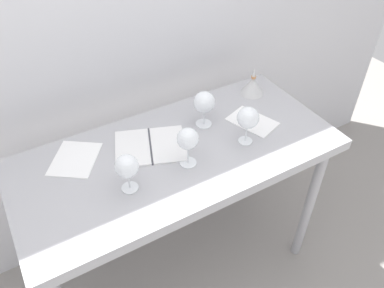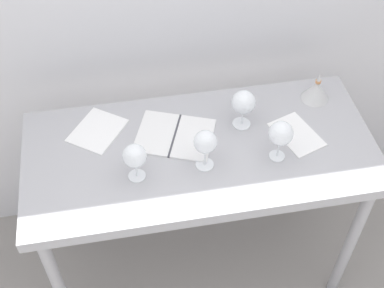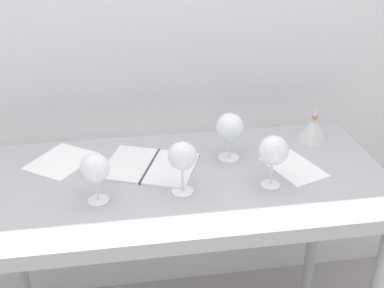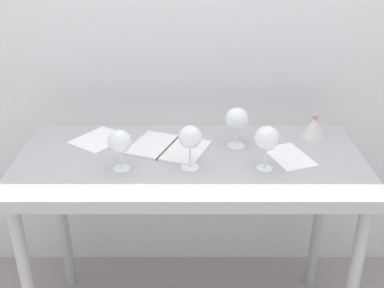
{
  "view_description": "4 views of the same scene",
  "coord_description": "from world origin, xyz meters",
  "px_view_note": "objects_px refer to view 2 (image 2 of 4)",
  "views": [
    {
      "loc": [
        -0.56,
        -1.09,
        1.99
      ],
      "look_at": [
        0.05,
        -0.03,
        0.93
      ],
      "focal_mm": 35.84,
      "sensor_mm": 36.0,
      "label": 1
    },
    {
      "loc": [
        -0.28,
        -1.35,
        2.43
      ],
      "look_at": [
        -0.04,
        -0.02,
        0.95
      ],
      "focal_mm": 48.63,
      "sensor_mm": 36.0,
      "label": 2
    },
    {
      "loc": [
        -0.16,
        -1.35,
        1.74
      ],
      "look_at": [
        0.05,
        0.03,
        1.01
      ],
      "focal_mm": 44.62,
      "sensor_mm": 36.0,
      "label": 3
    },
    {
      "loc": [
        0.01,
        -1.66,
        1.76
      ],
      "look_at": [
        0.01,
        -0.03,
        0.97
      ],
      "focal_mm": 43.24,
      "sensor_mm": 36.0,
      "label": 4
    }
  ],
  "objects_px": {
    "wine_glass_near_right": "(281,134)",
    "decanter_funnel": "(316,90)",
    "tasting_sheet_lower": "(97,130)",
    "open_notebook": "(175,136)",
    "tasting_sheet_upper": "(296,134)",
    "wine_glass_far_right": "(243,103)",
    "wine_glass_near_left": "(135,157)",
    "wine_glass_near_center": "(206,143)"
  },
  "relations": [
    {
      "from": "decanter_funnel",
      "to": "wine_glass_near_left",
      "type": "bearing_deg",
      "value": -159.68
    },
    {
      "from": "wine_glass_near_right",
      "to": "wine_glass_far_right",
      "type": "bearing_deg",
      "value": 115.68
    },
    {
      "from": "wine_glass_near_right",
      "to": "decanter_funnel",
      "type": "xyz_separation_m",
      "value": [
        0.26,
        0.29,
        -0.08
      ]
    },
    {
      "from": "tasting_sheet_upper",
      "to": "decanter_funnel",
      "type": "height_order",
      "value": "decanter_funnel"
    },
    {
      "from": "wine_glass_near_left",
      "to": "tasting_sheet_lower",
      "type": "distance_m",
      "value": 0.32
    },
    {
      "from": "wine_glass_near_center",
      "to": "tasting_sheet_upper",
      "type": "relative_size",
      "value": 0.81
    },
    {
      "from": "wine_glass_near_center",
      "to": "wine_glass_near_left",
      "type": "height_order",
      "value": "wine_glass_near_center"
    },
    {
      "from": "wine_glass_near_left",
      "to": "open_notebook",
      "type": "relative_size",
      "value": 0.44
    },
    {
      "from": "tasting_sheet_upper",
      "to": "decanter_funnel",
      "type": "xyz_separation_m",
      "value": [
        0.14,
        0.19,
        0.04
      ]
    },
    {
      "from": "tasting_sheet_upper",
      "to": "decanter_funnel",
      "type": "distance_m",
      "value": 0.24
    },
    {
      "from": "wine_glass_far_right",
      "to": "tasting_sheet_lower",
      "type": "xyz_separation_m",
      "value": [
        -0.59,
        0.07,
        -0.12
      ]
    },
    {
      "from": "tasting_sheet_upper",
      "to": "wine_glass_near_left",
      "type": "bearing_deg",
      "value": 169.74
    },
    {
      "from": "wine_glass_near_center",
      "to": "tasting_sheet_lower",
      "type": "bearing_deg",
      "value": 147.18
    },
    {
      "from": "wine_glass_far_right",
      "to": "open_notebook",
      "type": "bearing_deg",
      "value": -175.96
    },
    {
      "from": "wine_glass_near_right",
      "to": "tasting_sheet_lower",
      "type": "height_order",
      "value": "wine_glass_near_right"
    },
    {
      "from": "open_notebook",
      "to": "tasting_sheet_lower",
      "type": "bearing_deg",
      "value": -174.86
    },
    {
      "from": "wine_glass_near_right",
      "to": "tasting_sheet_upper",
      "type": "relative_size",
      "value": 0.82
    },
    {
      "from": "wine_glass_near_right",
      "to": "decanter_funnel",
      "type": "height_order",
      "value": "wine_glass_near_right"
    },
    {
      "from": "wine_glass_near_center",
      "to": "open_notebook",
      "type": "height_order",
      "value": "wine_glass_near_center"
    },
    {
      "from": "wine_glass_near_center",
      "to": "wine_glass_near_left",
      "type": "distance_m",
      "value": 0.26
    },
    {
      "from": "open_notebook",
      "to": "tasting_sheet_lower",
      "type": "distance_m",
      "value": 0.32
    },
    {
      "from": "wine_glass_near_center",
      "to": "tasting_sheet_lower",
      "type": "height_order",
      "value": "wine_glass_near_center"
    },
    {
      "from": "wine_glass_near_center",
      "to": "wine_glass_near_left",
      "type": "relative_size",
      "value": 1.08
    },
    {
      "from": "wine_glass_near_right",
      "to": "tasting_sheet_lower",
      "type": "bearing_deg",
      "value": 158.93
    },
    {
      "from": "wine_glass_near_right",
      "to": "decanter_funnel",
      "type": "distance_m",
      "value": 0.4
    },
    {
      "from": "wine_glass_far_right",
      "to": "wine_glass_near_right",
      "type": "relative_size",
      "value": 0.97
    },
    {
      "from": "tasting_sheet_lower",
      "to": "wine_glass_near_left",
      "type": "bearing_deg",
      "value": -27.55
    },
    {
      "from": "decanter_funnel",
      "to": "wine_glass_near_right",
      "type": "bearing_deg",
      "value": -130.99
    },
    {
      "from": "wine_glass_far_right",
      "to": "tasting_sheet_lower",
      "type": "bearing_deg",
      "value": 173.52
    },
    {
      "from": "wine_glass_near_center",
      "to": "decanter_funnel",
      "type": "xyz_separation_m",
      "value": [
        0.54,
        0.29,
        -0.08
      ]
    },
    {
      "from": "wine_glass_near_right",
      "to": "tasting_sheet_lower",
      "type": "relative_size",
      "value": 0.82
    },
    {
      "from": "tasting_sheet_upper",
      "to": "wine_glass_far_right",
      "type": "bearing_deg",
      "value": 136.14
    },
    {
      "from": "tasting_sheet_upper",
      "to": "open_notebook",
      "type": "bearing_deg",
      "value": 152.02
    },
    {
      "from": "wine_glass_far_right",
      "to": "decanter_funnel",
      "type": "distance_m",
      "value": 0.37
    },
    {
      "from": "wine_glass_far_right",
      "to": "decanter_funnel",
      "type": "bearing_deg",
      "value": 15.67
    },
    {
      "from": "open_notebook",
      "to": "tasting_sheet_lower",
      "type": "xyz_separation_m",
      "value": [
        -0.31,
        0.09,
        -0.0
      ]
    },
    {
      "from": "wine_glass_near_left",
      "to": "tasting_sheet_upper",
      "type": "bearing_deg",
      "value": 9.03
    },
    {
      "from": "wine_glass_far_right",
      "to": "open_notebook",
      "type": "height_order",
      "value": "wine_glass_far_right"
    },
    {
      "from": "wine_glass_near_left",
      "to": "open_notebook",
      "type": "bearing_deg",
      "value": 46.18
    },
    {
      "from": "wine_glass_near_center",
      "to": "open_notebook",
      "type": "xyz_separation_m",
      "value": [
        -0.09,
        0.17,
        -0.12
      ]
    },
    {
      "from": "wine_glass_near_right",
      "to": "wine_glass_near_left",
      "type": "distance_m",
      "value": 0.55
    },
    {
      "from": "wine_glass_near_left",
      "to": "open_notebook",
      "type": "height_order",
      "value": "wine_glass_near_left"
    }
  ]
}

